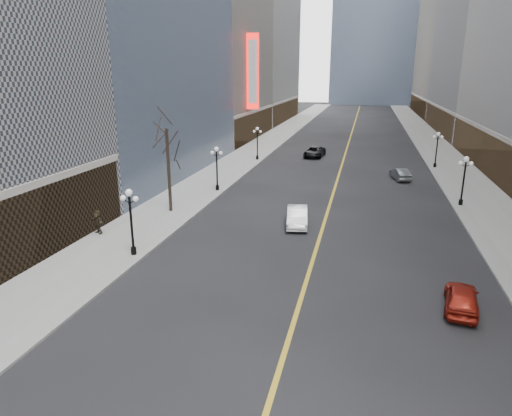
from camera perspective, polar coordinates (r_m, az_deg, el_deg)
The scene contains 15 objects.
sidewalk_east at distance 67.77m, azimuth 22.85°, elevation 5.24°, with size 6.00×230.00×0.15m, color gray.
sidewalk_west at distance 68.93m, azimuth -0.85°, elevation 6.71°, with size 6.00×230.00×0.15m, color gray.
lane_line at distance 76.77m, azimuth 11.31°, elevation 7.36°, with size 0.25×200.00×0.02m, color gold.
streetlamp_east_2 at distance 45.59m, azimuth 24.59°, elevation 3.70°, with size 1.26×0.44×4.52m.
streetlamp_east_3 at distance 63.08m, azimuth 21.69°, elevation 7.23°, with size 1.26×0.44×4.52m.
streetlamp_west_1 at distance 30.99m, azimuth -15.39°, elevation -0.88°, with size 1.26×0.44×4.52m.
streetlamp_west_2 at distance 47.04m, azimuth -4.92°, elevation 5.51°, with size 1.26×0.44×4.52m.
streetlamp_west_3 at distance 64.14m, azimuth 0.17°, elevation 8.53°, with size 1.26×0.44×4.52m.
theatre_marquee at distance 78.07m, azimuth -0.39°, elevation 16.66°, with size 2.00×0.55×12.00m.
tree_west_far at distance 39.75m, azimuth -11.05°, elevation 8.11°, with size 3.60×3.60×7.92m.
car_nb_mid at distance 36.86m, azimuth 5.17°, elevation -1.06°, with size 1.60×4.58×1.51m, color white.
car_nb_far at distance 67.59m, azimuth 7.34°, elevation 6.96°, with size 2.48×5.39×1.50m, color black.
car_sb_mid at distance 26.30m, azimuth 24.32°, elevation -10.20°, with size 1.62×4.03×1.37m, color maroon.
car_sb_far at distance 55.15m, azimuth 17.57°, elevation 4.06°, with size 1.40×4.02×1.32m, color #555C5E.
ped_west_far at distance 36.43m, azimuth -19.16°, elevation -1.65°, with size 1.70×0.49×1.83m, color #2F271A.
Camera 1 is at (2.85, 4.21, 11.88)m, focal length 32.00 mm.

